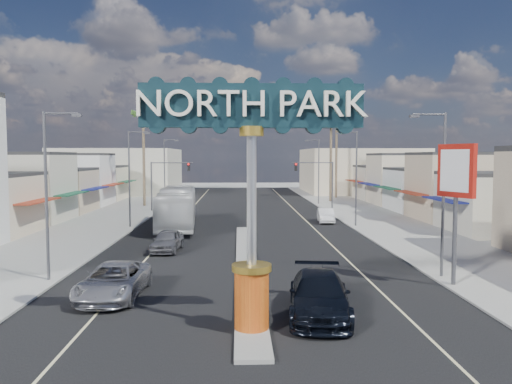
{
  "coord_description": "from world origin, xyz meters",
  "views": [
    {
      "loc": [
        -0.49,
        -16.5,
        6.66
      ],
      "look_at": [
        0.48,
        11.01,
        4.69
      ],
      "focal_mm": 35.0,
      "sensor_mm": 36.0,
      "label": 1
    }
  ],
  "objects": [
    {
      "name": "streetlight_l_far",
      "position": [
        -10.43,
        52.0,
        5.07
      ],
      "size": [
        2.03,
        0.22,
        9.0
      ],
      "color": "#47474C",
      "rests_on": "ground"
    },
    {
      "name": "streetlight_r_far",
      "position": [
        10.43,
        52.0,
        5.07
      ],
      "size": [
        2.03,
        0.22,
        9.0
      ],
      "color": "#47474C",
      "rests_on": "ground"
    },
    {
      "name": "median_island",
      "position": [
        0.0,
        14.0,
        0.08
      ],
      "size": [
        1.3,
        30.0,
        0.16
      ],
      "primitive_type": "cube",
      "color": "gray",
      "rests_on": "ground"
    },
    {
      "name": "streetlight_l_mid",
      "position": [
        -10.43,
        30.0,
        5.07
      ],
      "size": [
        2.03,
        0.22,
        9.0
      ],
      "color": "#47474C",
      "rests_on": "ground"
    },
    {
      "name": "palm_right_far",
      "position": [
        15.0,
        62.0,
        12.39
      ],
      "size": [
        2.6,
        2.6,
        14.1
      ],
      "color": "brown",
      "rests_on": "ground"
    },
    {
      "name": "sidewalk_right",
      "position": [
        14.0,
        30.0,
        0.06
      ],
      "size": [
        8.0,
        120.0,
        0.12
      ],
      "primitive_type": "cube",
      "color": "gray",
      "rests_on": "ground"
    },
    {
      "name": "suv_right",
      "position": [
        2.87,
        3.85,
        0.88
      ],
      "size": [
        3.17,
        6.31,
        1.76
      ],
      "primitive_type": "imported",
      "rotation": [
        0.0,
        0.0,
        -0.12
      ],
      "color": "black",
      "rests_on": "ground"
    },
    {
      "name": "gateway_sign",
      "position": [
        0.0,
        1.98,
        5.93
      ],
      "size": [
        8.2,
        1.5,
        9.15
      ],
      "color": "red",
      "rests_on": "median_island"
    },
    {
      "name": "traffic_signal_left",
      "position": [
        -9.18,
        43.99,
        4.27
      ],
      "size": [
        5.09,
        0.45,
        6.0
      ],
      "color": "#47474C",
      "rests_on": "ground"
    },
    {
      "name": "palm_left_far",
      "position": [
        -13.0,
        50.0,
        11.5
      ],
      "size": [
        2.6,
        2.6,
        13.1
      ],
      "color": "brown",
      "rests_on": "ground"
    },
    {
      "name": "storefront_row_left",
      "position": [
        -24.0,
        43.0,
        3.0
      ],
      "size": [
        12.0,
        42.0,
        6.0
      ],
      "primitive_type": "cube",
      "color": "beige",
      "rests_on": "ground"
    },
    {
      "name": "storefront_row_right",
      "position": [
        24.0,
        43.0,
        3.0
      ],
      "size": [
        12.0,
        42.0,
        6.0
      ],
      "primitive_type": "cube",
      "color": "#B7B29E",
      "rests_on": "ground"
    },
    {
      "name": "streetlight_r_near",
      "position": [
        10.43,
        10.0,
        5.07
      ],
      "size": [
        2.03,
        0.22,
        9.0
      ],
      "color": "#47474C",
      "rests_on": "ground"
    },
    {
      "name": "road",
      "position": [
        0.0,
        30.0,
        0.01
      ],
      "size": [
        20.0,
        120.0,
        0.01
      ],
      "primitive_type": "cube",
      "color": "black",
      "rests_on": "ground"
    },
    {
      "name": "car_parked_left",
      "position": [
        -5.5,
        18.36,
        0.76
      ],
      "size": [
        2.14,
        4.57,
        1.51
      ],
      "primitive_type": "imported",
      "rotation": [
        0.0,
        0.0,
        -0.08
      ],
      "color": "slate",
      "rests_on": "ground"
    },
    {
      "name": "streetlight_r_mid",
      "position": [
        10.43,
        30.0,
        5.07
      ],
      "size": [
        2.03,
        0.22,
        9.0
      ],
      "color": "#47474C",
      "rests_on": "ground"
    },
    {
      "name": "bank_pylon_sign",
      "position": [
        10.49,
        8.24,
        5.54
      ],
      "size": [
        1.17,
        2.16,
        7.17
      ],
      "rotation": [
        0.0,
        0.0,
        0.42
      ],
      "color": "#47474C",
      "rests_on": "sidewalk_right"
    },
    {
      "name": "car_parked_right",
      "position": [
        8.31,
        33.18,
        0.71
      ],
      "size": [
        1.84,
        4.42,
        1.42
      ],
      "primitive_type": "imported",
      "rotation": [
        0.0,
        0.0,
        -0.08
      ],
      "color": "silver",
      "rests_on": "ground"
    },
    {
      "name": "suv_left",
      "position": [
        -6.39,
        6.87,
        0.8
      ],
      "size": [
        2.85,
        5.82,
        1.59
      ],
      "primitive_type": "imported",
      "rotation": [
        0.0,
        0.0,
        -0.04
      ],
      "color": "#AEADB2",
      "rests_on": "ground"
    },
    {
      "name": "palm_right_mid",
      "position": [
        13.0,
        56.0,
        10.6
      ],
      "size": [
        2.6,
        2.6,
        12.1
      ],
      "color": "brown",
      "rests_on": "ground"
    },
    {
      "name": "backdrop_far_left",
      "position": [
        -22.0,
        75.0,
        4.0
      ],
      "size": [
        20.0,
        20.0,
        8.0
      ],
      "primitive_type": "cube",
      "color": "#B7B29E",
      "rests_on": "ground"
    },
    {
      "name": "sidewalk_left",
      "position": [
        -14.0,
        30.0,
        0.06
      ],
      "size": [
        8.0,
        120.0,
        0.12
      ],
      "primitive_type": "cube",
      "color": "gray",
      "rests_on": "ground"
    },
    {
      "name": "traffic_signal_right",
      "position": [
        9.18,
        43.99,
        4.27
      ],
      "size": [
        5.09,
        0.45,
        6.0
      ],
      "color": "#47474C",
      "rests_on": "ground"
    },
    {
      "name": "ground",
      "position": [
        0.0,
        30.0,
        0.0
      ],
      "size": [
        160.0,
        160.0,
        0.0
      ],
      "primitive_type": "plane",
      "color": "gray",
      "rests_on": "ground"
    },
    {
      "name": "streetlight_l_near",
      "position": [
        -10.43,
        10.0,
        5.07
      ],
      "size": [
        2.03,
        0.22,
        9.0
      ],
      "color": "#47474C",
      "rests_on": "ground"
    },
    {
      "name": "backdrop_far_right",
      "position": [
        22.0,
        75.0,
        4.0
      ],
      "size": [
        20.0,
        20.0,
        8.0
      ],
      "primitive_type": "cube",
      "color": "beige",
      "rests_on": "ground"
    },
    {
      "name": "city_bus",
      "position": [
        -6.22,
        29.94,
        1.89
      ],
      "size": [
        4.14,
        13.73,
        3.77
      ],
      "primitive_type": "imported",
      "rotation": [
        0.0,
        0.0,
        0.07
      ],
      "color": "silver",
      "rests_on": "ground"
    }
  ]
}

